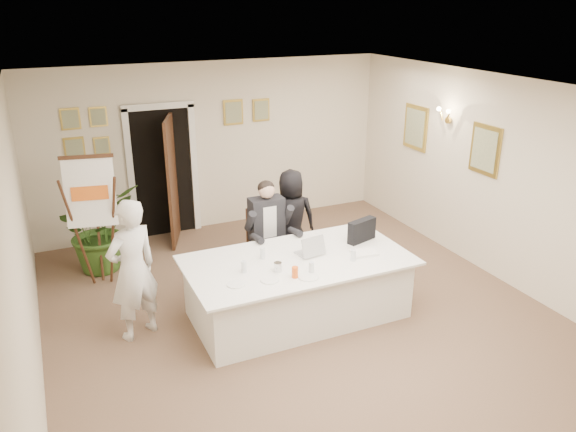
# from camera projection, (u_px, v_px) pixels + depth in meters

# --- Properties ---
(floor) EXTENTS (7.00, 7.00, 0.00)m
(floor) POSITION_uv_depth(u_px,v_px,m) (304.00, 319.00, 6.96)
(floor) COLOR brown
(floor) RESTS_ON ground
(ceiling) EXTENTS (6.00, 7.00, 0.02)m
(ceiling) POSITION_uv_depth(u_px,v_px,m) (307.00, 91.00, 5.95)
(ceiling) COLOR white
(ceiling) RESTS_ON wall_back
(wall_back) EXTENTS (6.00, 0.10, 2.80)m
(wall_back) POSITION_uv_depth(u_px,v_px,m) (214.00, 146.00, 9.43)
(wall_back) COLOR beige
(wall_back) RESTS_ON floor
(wall_front) EXTENTS (6.00, 0.10, 2.80)m
(wall_front) POSITION_uv_depth(u_px,v_px,m) (553.00, 398.00, 3.48)
(wall_front) COLOR beige
(wall_front) RESTS_ON floor
(wall_left) EXTENTS (0.10, 7.00, 2.80)m
(wall_left) POSITION_uv_depth(u_px,v_px,m) (21.00, 261.00, 5.30)
(wall_left) COLOR beige
(wall_left) RESTS_ON floor
(wall_right) EXTENTS (0.10, 7.00, 2.80)m
(wall_right) POSITION_uv_depth(u_px,v_px,m) (504.00, 182.00, 7.61)
(wall_right) COLOR beige
(wall_right) RESTS_ON floor
(doorway) EXTENTS (1.14, 0.86, 2.20)m
(doorway) POSITION_uv_depth(u_px,v_px,m) (166.00, 176.00, 9.06)
(doorway) COLOR black
(doorway) RESTS_ON floor
(pictures_back_wall) EXTENTS (3.40, 0.06, 0.80)m
(pictures_back_wall) POSITION_uv_depth(u_px,v_px,m) (165.00, 124.00, 8.93)
(pictures_back_wall) COLOR gold
(pictures_back_wall) RESTS_ON wall_back
(pictures_right_wall) EXTENTS (0.06, 2.20, 0.80)m
(pictures_right_wall) POSITION_uv_depth(u_px,v_px,m) (447.00, 138.00, 8.49)
(pictures_right_wall) COLOR gold
(pictures_right_wall) RESTS_ON wall_right
(wall_sconce) EXTENTS (0.20, 0.30, 0.24)m
(wall_sconce) POSITION_uv_depth(u_px,v_px,m) (446.00, 115.00, 8.34)
(wall_sconce) COLOR gold
(wall_sconce) RESTS_ON wall_right
(conference_table) EXTENTS (2.72, 1.45, 0.78)m
(conference_table) POSITION_uv_depth(u_px,v_px,m) (298.00, 287.00, 6.92)
(conference_table) COLOR white
(conference_table) RESTS_ON floor
(seated_man) EXTENTS (0.74, 0.77, 1.47)m
(seated_man) POSITION_uv_depth(u_px,v_px,m) (268.00, 232.00, 7.68)
(seated_man) COLOR black
(seated_man) RESTS_ON floor
(flip_chart) EXTENTS (0.66, 0.46, 1.82)m
(flip_chart) POSITION_uv_depth(u_px,v_px,m) (96.00, 228.00, 7.52)
(flip_chart) COLOR #352310
(flip_chart) RESTS_ON floor
(standing_man) EXTENTS (0.73, 0.62, 1.69)m
(standing_man) POSITION_uv_depth(u_px,v_px,m) (133.00, 270.00, 6.35)
(standing_man) COLOR silver
(standing_man) RESTS_ON floor
(standing_woman) EXTENTS (0.81, 0.63, 1.46)m
(standing_woman) POSITION_uv_depth(u_px,v_px,m) (291.00, 219.00, 8.15)
(standing_woman) COLOR black
(standing_woman) RESTS_ON floor
(potted_palm) EXTENTS (1.47, 1.44, 1.24)m
(potted_palm) POSITION_uv_depth(u_px,v_px,m) (98.00, 229.00, 8.07)
(potted_palm) COLOR #2F521B
(potted_palm) RESTS_ON floor
(laptop) EXTENTS (0.36, 0.39, 0.28)m
(laptop) POSITION_uv_depth(u_px,v_px,m) (309.00, 243.00, 6.89)
(laptop) COLOR #B7BABC
(laptop) RESTS_ON conference_table
(laptop_bag) EXTENTS (0.43, 0.23, 0.29)m
(laptop_bag) POSITION_uv_depth(u_px,v_px,m) (362.00, 230.00, 7.24)
(laptop_bag) COLOR black
(laptop_bag) RESTS_ON conference_table
(paper_stack) EXTENTS (0.33, 0.25, 0.03)m
(paper_stack) POSITION_uv_depth(u_px,v_px,m) (364.00, 253.00, 6.92)
(paper_stack) COLOR white
(paper_stack) RESTS_ON conference_table
(plate_left) EXTENTS (0.25, 0.25, 0.01)m
(plate_left) POSITION_uv_depth(u_px,v_px,m) (236.00, 284.00, 6.17)
(plate_left) COLOR white
(plate_left) RESTS_ON conference_table
(plate_mid) EXTENTS (0.26, 0.26, 0.01)m
(plate_mid) POSITION_uv_depth(u_px,v_px,m) (270.00, 280.00, 6.26)
(plate_mid) COLOR white
(plate_mid) RESTS_ON conference_table
(plate_near) EXTENTS (0.26, 0.26, 0.01)m
(plate_near) POSITION_uv_depth(u_px,v_px,m) (308.00, 277.00, 6.33)
(plate_near) COLOR white
(plate_near) RESTS_ON conference_table
(glass_a) EXTENTS (0.08, 0.08, 0.14)m
(glass_a) POSITION_uv_depth(u_px,v_px,m) (244.00, 267.00, 6.43)
(glass_a) COLOR silver
(glass_a) RESTS_ON conference_table
(glass_b) EXTENTS (0.07, 0.07, 0.14)m
(glass_b) POSITION_uv_depth(u_px,v_px,m) (311.00, 268.00, 6.41)
(glass_b) COLOR silver
(glass_b) RESTS_ON conference_table
(glass_c) EXTENTS (0.08, 0.08, 0.14)m
(glass_c) POSITION_uv_depth(u_px,v_px,m) (353.00, 255.00, 6.72)
(glass_c) COLOR silver
(glass_c) RESTS_ON conference_table
(glass_d) EXTENTS (0.07, 0.07, 0.14)m
(glass_d) POSITION_uv_depth(u_px,v_px,m) (263.00, 253.00, 6.77)
(glass_d) COLOR silver
(glass_d) RESTS_ON conference_table
(oj_glass) EXTENTS (0.08, 0.08, 0.13)m
(oj_glass) POSITION_uv_depth(u_px,v_px,m) (295.00, 272.00, 6.31)
(oj_glass) COLOR #E65613
(oj_glass) RESTS_ON conference_table
(steel_jug) EXTENTS (0.12, 0.12, 0.11)m
(steel_jug) POSITION_uv_depth(u_px,v_px,m) (278.00, 267.00, 6.46)
(steel_jug) COLOR silver
(steel_jug) RESTS_ON conference_table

